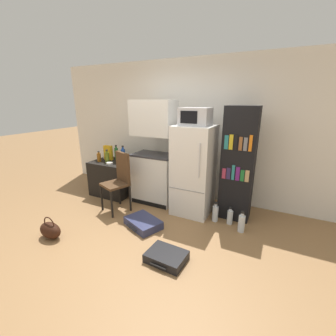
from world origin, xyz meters
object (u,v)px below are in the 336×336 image
at_px(bottle_blue_soda, 123,155).
at_px(suitcase_small_flat, 143,223).
at_px(bottle_amber_beer, 99,157).
at_px(suitcase_large_flat, 166,257).
at_px(bottle_olive_oil, 107,157).
at_px(refrigerator, 194,170).
at_px(water_bottle_front, 230,217).
at_px(microwave, 195,117).
at_px(bottle_milk_white, 105,154).
at_px(cereal_box, 108,153).
at_px(chair, 119,177).
at_px(side_table, 113,178).
at_px(bookshelf, 238,165).
at_px(handbag, 50,230).
at_px(bottle_green_tall, 116,154).
at_px(bowl, 110,163).
at_px(water_bottle_back, 215,213).
at_px(kitchen_hutch, 154,158).
at_px(bottle_ketchup_red, 120,160).
at_px(water_bottle_middle, 242,223).

height_order(bottle_blue_soda, suitcase_small_flat, bottle_blue_soda).
height_order(bottle_amber_beer, suitcase_large_flat, bottle_amber_beer).
bearing_deg(bottle_olive_oil, bottle_blue_soda, 47.74).
bearing_deg(refrigerator, water_bottle_front, -11.40).
distance_m(microwave, water_bottle_front, 1.70).
height_order(bottle_milk_white, cereal_box, cereal_box).
relative_size(bottle_milk_white, bottle_blue_soda, 0.68).
bearing_deg(bottle_olive_oil, water_bottle_front, -0.49).
relative_size(refrigerator, bottle_blue_soda, 4.78).
relative_size(refrigerator, chair, 1.46).
distance_m(side_table, bookshelf, 2.55).
height_order(suitcase_small_flat, handbag, handbag).
height_order(bookshelf, bottle_green_tall, bookshelf).
bearing_deg(bowl, suitcase_small_flat, -28.79).
distance_m(bottle_amber_beer, cereal_box, 0.22).
bearing_deg(bottle_olive_oil, bowl, -32.33).
bearing_deg(suitcase_small_flat, refrigerator, 81.21).
distance_m(bookshelf, handbag, 3.00).
relative_size(refrigerator, suitcase_small_flat, 2.32).
bearing_deg(refrigerator, bowl, -173.42).
bearing_deg(handbag, cereal_box, 102.59).
height_order(bottle_amber_beer, bottle_olive_oil, bottle_olive_oil).
distance_m(bottle_green_tall, cereal_box, 0.17).
bearing_deg(side_table, handbag, -81.60).
distance_m(bottle_green_tall, water_bottle_back, 2.36).
xyz_separation_m(bottle_amber_beer, suitcase_large_flat, (2.18, -1.24, -0.74)).
bearing_deg(microwave, kitchen_hutch, 175.21).
bearing_deg(bowl, kitchen_hutch, 16.73).
relative_size(bottle_amber_beer, water_bottle_back, 0.64).
height_order(bottle_ketchup_red, water_bottle_front, bottle_ketchup_red).
bearing_deg(bottle_blue_soda, cereal_box, -171.04).
xyz_separation_m(chair, suitcase_small_flat, (0.69, -0.33, -0.55)).
xyz_separation_m(side_table, water_bottle_front, (2.47, -0.13, -0.23)).
bearing_deg(bottle_green_tall, microwave, -4.59).
height_order(bottle_amber_beer, suitcase_small_flat, bottle_amber_beer).
distance_m(bottle_ketchup_red, water_bottle_middle, 2.53).
bearing_deg(suitcase_large_flat, water_bottle_back, 79.85).
distance_m(bottle_amber_beer, bottle_blue_soda, 0.49).
bearing_deg(bottle_milk_white, bottle_olive_oil, -40.41).
distance_m(bookshelf, bottle_ketchup_red, 2.25).
bearing_deg(chair, suitcase_large_flat, -11.14).
bearing_deg(bottle_blue_soda, chair, -58.51).
bearing_deg(water_bottle_back, water_bottle_front, 5.18).
bearing_deg(chair, water_bottle_front, 32.07).
relative_size(bottle_amber_beer, chair, 0.21).
bearing_deg(bottle_olive_oil, bottle_milk_white, 139.59).
relative_size(bottle_green_tall, suitcase_large_flat, 0.63).
bearing_deg(suitcase_small_flat, cereal_box, 169.78).
relative_size(bottle_green_tall, suitcase_small_flat, 0.48).
xyz_separation_m(bottle_amber_beer, bottle_milk_white, (-0.09, 0.27, -0.00)).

